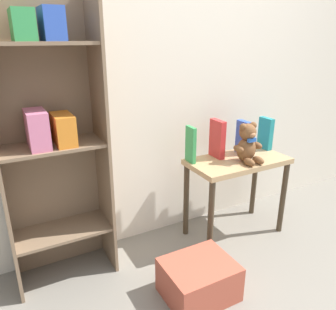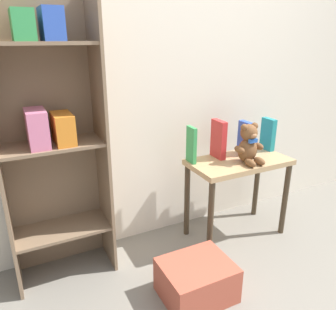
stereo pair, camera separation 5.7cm
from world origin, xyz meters
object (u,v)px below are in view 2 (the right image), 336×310
(bookshelf_side, at_px, (49,129))
(teddy_bear, at_px, (249,145))
(book_standing_green, at_px, (191,145))
(book_standing_red, at_px, (218,139))
(storage_bin, at_px, (196,280))
(book_standing_blue, at_px, (245,138))
(display_table, at_px, (238,173))
(book_standing_teal, at_px, (268,134))

(bookshelf_side, xyz_separation_m, teddy_bear, (1.22, -0.24, -0.20))
(bookshelf_side, height_order, teddy_bear, bookshelf_side)
(bookshelf_side, height_order, book_standing_green, bookshelf_side)
(bookshelf_side, bearing_deg, book_standing_green, -4.13)
(book_standing_red, distance_m, storage_bin, 0.94)
(book_standing_green, xyz_separation_m, book_standing_blue, (0.43, -0.02, -0.00))
(book_standing_green, height_order, book_standing_blue, book_standing_green)
(bookshelf_side, distance_m, book_standing_blue, 1.33)
(book_standing_green, bearing_deg, bookshelf_side, 177.93)
(teddy_bear, xyz_separation_m, book_standing_blue, (0.09, 0.15, -0.00))
(display_table, relative_size, teddy_bear, 2.62)
(bookshelf_side, distance_m, book_standing_green, 0.90)
(bookshelf_side, relative_size, book_standing_green, 6.77)
(display_table, relative_size, book_standing_green, 2.87)
(book_standing_blue, height_order, book_standing_teal, same)
(bookshelf_side, height_order, book_standing_teal, bookshelf_side)
(teddy_bear, height_order, book_standing_teal, teddy_bear)
(display_table, bearing_deg, book_standing_teal, 14.87)
(book_standing_teal, bearing_deg, book_standing_red, 177.33)
(book_standing_red, bearing_deg, bookshelf_side, 177.90)
(display_table, distance_m, book_standing_blue, 0.26)
(teddy_bear, bearing_deg, bookshelf_side, 169.01)
(book_standing_green, bearing_deg, teddy_bear, -24.78)
(book_standing_blue, bearing_deg, teddy_bear, -122.20)
(display_table, height_order, book_standing_blue, book_standing_blue)
(teddy_bear, distance_m, book_standing_teal, 0.34)
(bookshelf_side, height_order, book_standing_blue, bookshelf_side)
(teddy_bear, relative_size, book_standing_red, 1.01)
(book_standing_blue, xyz_separation_m, storage_bin, (-0.69, -0.51, -0.60))
(bookshelf_side, height_order, display_table, bookshelf_side)
(book_standing_green, bearing_deg, book_standing_blue, -1.11)
(book_standing_red, distance_m, book_standing_blue, 0.22)
(teddy_bear, bearing_deg, book_standing_teal, 26.03)
(teddy_bear, bearing_deg, book_standing_green, 153.17)
(teddy_bear, relative_size, book_standing_green, 1.10)
(book_standing_green, distance_m, book_standing_teal, 0.65)
(bookshelf_side, bearing_deg, book_standing_teal, -3.31)
(bookshelf_side, height_order, book_standing_red, bookshelf_side)
(book_standing_blue, bearing_deg, storage_bin, -145.46)
(book_standing_green, bearing_deg, book_standing_teal, -0.15)
(display_table, height_order, book_standing_red, book_standing_red)
(display_table, bearing_deg, bookshelf_side, 171.74)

